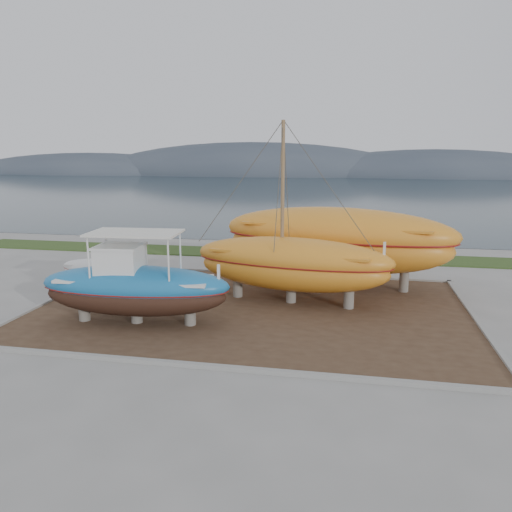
% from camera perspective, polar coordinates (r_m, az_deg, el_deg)
% --- Properties ---
extents(ground, '(140.00, 140.00, 0.00)m').
position_cam_1_polar(ground, '(17.86, -3.09, -10.01)').
color(ground, gray).
rests_on(ground, ground).
extents(dirt_patch, '(18.00, 12.00, 0.06)m').
position_cam_1_polar(dirt_patch, '(21.52, -0.50, -6.02)').
color(dirt_patch, '#422D1E').
rests_on(dirt_patch, ground).
extents(curb_frame, '(18.60, 12.60, 0.15)m').
position_cam_1_polar(curb_frame, '(21.51, -0.50, -5.91)').
color(curb_frame, gray).
rests_on(curb_frame, ground).
extents(grass_strip, '(44.00, 3.00, 0.08)m').
position_cam_1_polar(grass_strip, '(32.51, 3.53, 0.17)').
color(grass_strip, '#284219').
rests_on(grass_strip, ground).
extents(sea, '(260.00, 100.00, 0.04)m').
position_cam_1_polar(sea, '(86.41, 8.29, 7.43)').
color(sea, '#182931').
rests_on(sea, ground).
extents(mountain_ridge, '(200.00, 36.00, 20.00)m').
position_cam_1_polar(mountain_ridge, '(141.27, 9.41, 9.12)').
color(mountain_ridge, '#333D49').
rests_on(mountain_ridge, ground).
extents(blue_caique, '(7.60, 2.85, 3.59)m').
position_cam_1_polar(blue_caique, '(19.81, -13.69, -2.46)').
color(blue_caique, '#1B6EAD').
rests_on(blue_caique, dirt_patch).
extents(white_dinghy, '(4.53, 2.19, 1.31)m').
position_cam_1_polar(white_dinghy, '(25.88, -17.23, -1.90)').
color(white_dinghy, white).
rests_on(white_dinghy, dirt_patch).
extents(orange_sailboat, '(9.17, 3.96, 7.87)m').
position_cam_1_polar(orange_sailboat, '(21.55, 4.18, 4.79)').
color(orange_sailboat, orange).
rests_on(orange_sailboat, dirt_patch).
extents(orange_bare_hull, '(12.00, 5.45, 3.79)m').
position_cam_1_polar(orange_bare_hull, '(24.99, 9.11, 0.93)').
color(orange_bare_hull, orange).
rests_on(orange_bare_hull, dirt_patch).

